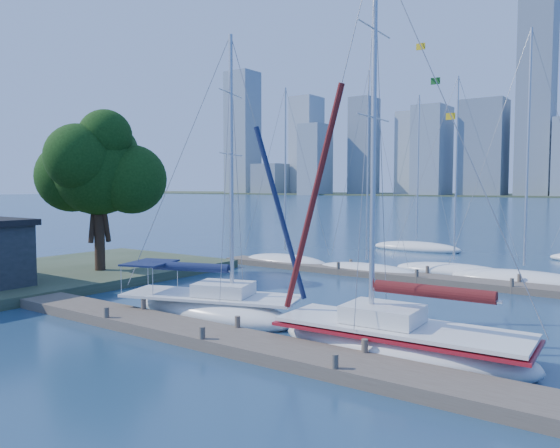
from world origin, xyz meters
The scene contains 12 objects.
ground centered at (0.00, 0.00, 0.00)m, with size 700.00×700.00×0.00m, color navy.
near_dock centered at (0.00, 0.00, 0.20)m, with size 26.00×2.00×0.40m, color brown.
far_dock centered at (2.00, 16.00, 0.18)m, with size 30.00×1.80×0.36m, color brown.
shore centered at (-17.00, 3.00, 0.25)m, with size 12.00×22.00×0.50m, color #38472D.
tree centered at (-14.66, 5.88, 6.51)m, with size 7.32×6.67×9.69m.
sailboat_navy centered at (-2.94, 2.73, 0.94)m, with size 8.36×4.93×11.94m.
sailboat_maroon centered at (5.49, 2.37, 1.05)m, with size 8.62×3.18×13.58m.
bg_boat_0 centered at (-9.01, 16.69, 0.26)m, with size 6.77×2.76×12.37m.
bg_boat_1 centered at (-2.75, 16.50, 0.24)m, with size 7.10×4.27×12.68m.
bg_boat_2 centered at (1.73, 19.38, 0.24)m, with size 7.66×4.53×12.31m.
bg_boat_3 centered at (5.98, 18.03, 0.29)m, with size 8.21×5.09×14.18m.
bg_boat_6 centered at (-4.94, 30.20, 0.27)m, with size 7.84×5.20×13.31m.
Camera 1 is at (12.32, -13.71, 5.40)m, focal length 35.00 mm.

